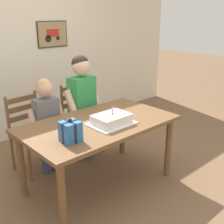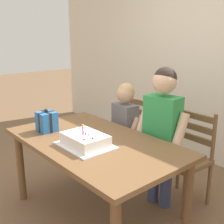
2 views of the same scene
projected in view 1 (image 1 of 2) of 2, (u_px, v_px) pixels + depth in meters
ground_plane at (100, 184)px, 3.19m from camera, size 20.00×20.00×0.00m
back_wall at (15, 50)px, 4.06m from camera, size 6.40×0.11×2.60m
dining_table at (99, 130)px, 2.97m from camera, size 1.59×0.91×0.75m
birthday_cake at (111, 120)px, 2.87m from camera, size 0.44×0.34×0.19m
gift_box_red_large at (70, 131)px, 2.48m from camera, size 0.16×0.16×0.22m
chair_left at (31, 133)px, 3.38m from camera, size 0.45×0.45×0.92m
chair_right at (81, 118)px, 3.84m from camera, size 0.44×0.44×0.92m
child_older at (82, 98)px, 3.49m from camera, size 0.51×0.30×1.34m
child_younger at (47, 118)px, 3.22m from camera, size 0.42×0.25×1.14m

